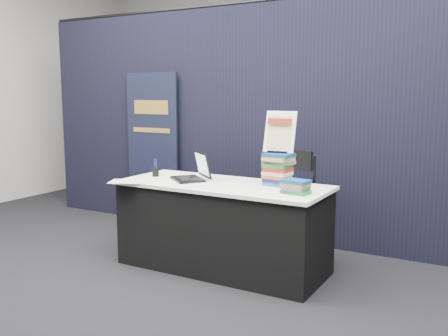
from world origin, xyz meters
TOP-DOWN VIEW (x-y plane):
  - floor at (0.00, 0.00)m, footprint 8.00×8.00m
  - wall_back at (0.00, 4.00)m, footprint 8.00×0.02m
  - drape_partition at (0.00, 1.60)m, footprint 6.00×0.08m
  - display_table at (0.00, 0.55)m, footprint 1.80×0.75m
  - laptop at (-0.34, 0.57)m, footprint 0.40×0.44m
  - mouse at (-0.30, 0.54)m, footprint 0.09×0.12m
  - brochure_left at (-0.75, 0.22)m, footprint 0.38×0.33m
  - brochure_mid at (-0.69, 0.31)m, footprint 0.34×0.28m
  - brochure_right at (-0.29, 0.48)m, footprint 0.37×0.33m
  - pen_cup at (-0.71, 0.55)m, footprint 0.08×0.08m
  - book_stack_tall at (0.45, 0.69)m, footprint 0.24×0.20m
  - book_stack_short at (0.70, 0.45)m, footprint 0.20×0.16m
  - info_sign at (0.45, 0.72)m, footprint 0.27×0.14m
  - pullup_banner at (-1.48, 1.50)m, footprint 0.74×0.10m
  - stacking_chair at (0.40, 0.92)m, footprint 0.55×0.56m

SIDE VIEW (x-z plane):
  - floor at x=0.00m, z-range 0.00..0.00m
  - display_table at x=0.00m, z-range 0.00..0.75m
  - stacking_chair at x=0.40m, z-range 0.06..1.06m
  - brochure_mid at x=-0.69m, z-range 0.75..0.75m
  - brochure_right at x=-0.29m, z-range 0.75..0.75m
  - brochure_left at x=-0.75m, z-range 0.75..0.75m
  - mouse at x=-0.30m, z-range 0.75..0.78m
  - pullup_banner at x=-1.48m, z-range -0.10..1.64m
  - pen_cup at x=-0.71m, z-range 0.75..0.83m
  - book_stack_short at x=0.70m, z-range 0.75..0.86m
  - laptop at x=-0.34m, z-range 0.68..0.94m
  - book_stack_tall at x=0.45m, z-range 0.75..1.02m
  - info_sign at x=0.45m, z-range 1.01..1.37m
  - drape_partition at x=0.00m, z-range 0.00..2.40m
  - wall_back at x=0.00m, z-range 0.00..3.50m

